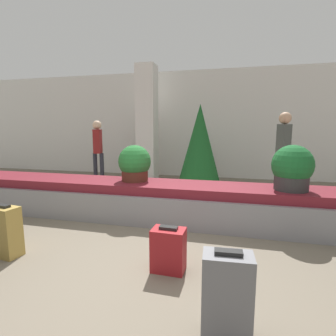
% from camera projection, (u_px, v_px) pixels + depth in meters
% --- Properties ---
extents(ground_plane, '(18.00, 18.00, 0.00)m').
position_uv_depth(ground_plane, '(134.00, 266.00, 2.86)').
color(ground_plane, '#6B6051').
extents(back_wall, '(18.00, 0.06, 3.20)m').
position_uv_depth(back_wall, '(199.00, 125.00, 7.96)').
color(back_wall, silver).
rests_on(back_wall, ground_plane).
extents(carousel, '(8.83, 0.94, 0.61)m').
position_uv_depth(carousel, '(168.00, 202.00, 4.30)').
color(carousel, gray).
rests_on(carousel, ground_plane).
extents(pillar, '(0.52, 0.52, 3.20)m').
position_uv_depth(pillar, '(147.00, 124.00, 7.30)').
color(pillar, silver).
rests_on(pillar, ground_plane).
extents(suitcase_1, '(0.36, 0.23, 0.67)m').
position_uv_depth(suitcase_1, '(227.00, 297.00, 1.84)').
color(suitcase_1, slate).
rests_on(suitcase_1, ground_plane).
extents(suitcase_2, '(0.35, 0.24, 0.49)m').
position_uv_depth(suitcase_2, '(168.00, 250.00, 2.75)').
color(suitcase_2, maroon).
rests_on(suitcase_2, ground_plane).
extents(suitcase_4, '(0.39, 0.25, 0.62)m').
position_uv_depth(suitcase_4, '(4.00, 231.00, 3.06)').
color(suitcase_4, '#A3843D').
rests_on(suitcase_4, ground_plane).
extents(potted_plant_0, '(0.57, 0.57, 0.65)m').
position_uv_depth(potted_plant_0, '(292.00, 168.00, 3.74)').
color(potted_plant_0, '#2D2D2D').
rests_on(potted_plant_0, carousel).
extents(potted_plant_1, '(0.55, 0.55, 0.61)m').
position_uv_depth(potted_plant_1, '(135.00, 164.00, 4.42)').
color(potted_plant_1, '#4C2319').
rests_on(potted_plant_1, carousel).
extents(traveler_0, '(0.34, 0.36, 1.84)m').
position_uv_depth(traveler_0, '(283.00, 146.00, 5.70)').
color(traveler_0, '#282833').
rests_on(traveler_0, ground_plane).
extents(traveler_1, '(0.31, 0.36, 1.70)m').
position_uv_depth(traveler_1, '(98.00, 146.00, 7.17)').
color(traveler_1, '#282833').
rests_on(traveler_1, ground_plane).
extents(decorated_tree, '(1.03, 1.03, 2.08)m').
position_uv_depth(decorated_tree, '(200.00, 143.00, 6.45)').
color(decorated_tree, '#4C331E').
rests_on(decorated_tree, ground_plane).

